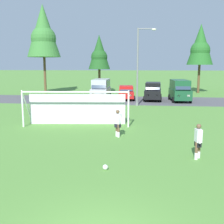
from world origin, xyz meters
The scene contains 14 objects.
ground_plane centered at (0.00, 15.00, 0.00)m, with size 400.00×400.00×0.00m, color #518438.
parking_lot_strip centered at (0.00, 27.81, 0.00)m, with size 52.00×8.40×0.01m, color #4C4C51.
soccer_ball centered at (-0.47, 4.90, 0.11)m, with size 0.22×0.22×0.22m.
soccer_goal centered at (-3.66, 13.40, 1.29)m, with size 7.57×2.64×2.57m.
player_striker_near centered at (3.57, 6.74, 0.82)m, with size 0.31×0.75×1.64m.
player_midfield_center centered at (-0.44, 10.29, 0.82)m, with size 0.65×0.49×1.64m.
parked_car_slot_far_left centered at (-4.18, 28.53, 1.34)m, with size 2.20×4.80×2.52m.
parked_car_slot_left centered at (-1.03, 28.54, 0.88)m, with size 2.27×4.32×1.72m.
parked_car_slot_center_left centered at (2.25, 28.26, 1.11)m, with size 2.33×4.70×2.16m.
parked_car_slot_center centered at (5.40, 27.76, 1.34)m, with size 2.39×4.90×2.52m.
tree_left_edge centered at (-13.70, 35.02, 8.98)m, with size 4.89×4.89×13.04m.
tree_mid_left centered at (-5.55, 36.10, 5.97)m, with size 3.26×3.26×8.70m.
tree_center_back centered at (9.48, 37.91, 7.07)m, with size 3.86×3.86×10.29m.
street_lamp centered at (0.60, 23.38, 4.13)m, with size 2.00×0.32×7.98m.
Camera 1 is at (1.00, -5.94, 4.28)m, focal length 44.66 mm.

